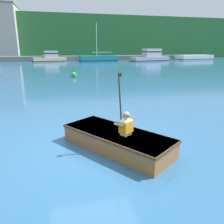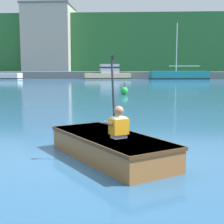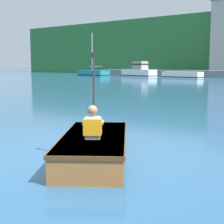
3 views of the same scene
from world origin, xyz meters
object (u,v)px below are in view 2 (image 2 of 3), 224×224
(moored_boat_dock_center_near, at_px, (0,76))
(channel_buoy, at_px, (124,91))
(moored_boat_dock_west_end, at_px, (108,74))
(moored_boat_dock_center_far, at_px, (179,76))
(rowboat_foreground, at_px, (109,145))
(person_paddler, at_px, (118,123))

(moored_boat_dock_center_near, xyz_separation_m, channel_buoy, (15.55, -21.19, -0.15))
(moored_boat_dock_west_end, height_order, channel_buoy, moored_boat_dock_west_end)
(moored_boat_dock_center_far, xyz_separation_m, rowboat_foreground, (-6.07, -35.47, -0.25))
(moored_boat_dock_west_end, bearing_deg, moored_boat_dock_center_near, -172.54)
(person_paddler, bearing_deg, channel_buoy, 90.72)
(rowboat_foreground, distance_m, person_paddler, 0.54)
(person_paddler, bearing_deg, moored_boat_dock_west_end, 94.13)
(moored_boat_dock_west_end, distance_m, rowboat_foreground, 36.91)
(moored_boat_dock_center_near, height_order, channel_buoy, moored_boat_dock_center_near)
(channel_buoy, bearing_deg, person_paddler, -89.28)
(moored_boat_dock_west_end, relative_size, rowboat_foreground, 2.07)
(moored_boat_dock_west_end, xyz_separation_m, moored_boat_dock_center_far, (8.57, -1.35, -0.18))
(moored_boat_dock_center_far, height_order, person_paddler, moored_boat_dock_center_far)
(person_paddler, relative_size, channel_buoy, 1.94)
(channel_buoy, bearing_deg, moored_boat_dock_center_far, 74.26)
(moored_boat_dock_center_far, bearing_deg, channel_buoy, -105.74)
(person_paddler, bearing_deg, moored_boat_dock_center_near, 113.98)
(moored_boat_dock_west_end, distance_m, moored_boat_dock_center_near, 13.16)
(rowboat_foreground, xyz_separation_m, channel_buoy, (-0.00, 13.92, -0.02))
(moored_boat_dock_center_near, relative_size, channel_buoy, 7.32)
(moored_boat_dock_west_end, height_order, rowboat_foreground, moored_boat_dock_west_end)
(moored_boat_dock_center_near, xyz_separation_m, person_paddler, (15.73, -35.36, 0.32))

